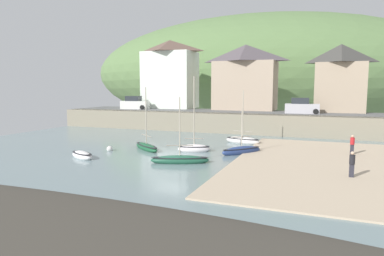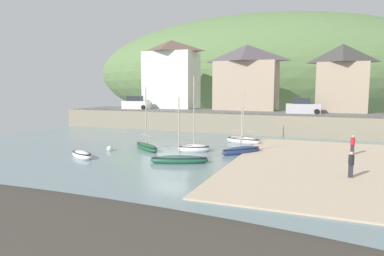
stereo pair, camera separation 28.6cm
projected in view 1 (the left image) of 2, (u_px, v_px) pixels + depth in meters
ground at (118, 192)px, 18.29m from camera, size 48.00×41.00×0.61m
quay_seawall at (229, 121)px, 43.69m from camera, size 48.00×9.40×2.40m
hillside_backdrop at (258, 73)px, 78.95m from camera, size 80.00×44.00×25.30m
waterfront_building_left at (170, 74)px, 54.28m from camera, size 8.09×5.59×10.51m
waterfront_building_centre at (245, 77)px, 50.03m from camera, size 8.97×5.49×9.31m
waterfront_building_right at (340, 78)px, 45.50m from camera, size 6.48×5.01×8.84m
sailboat_tall_mast at (82, 155)px, 27.85m from camera, size 2.99×2.18×0.73m
sailboat_far_left at (180, 160)px, 26.03m from camera, size 4.50×2.69×5.12m
fishing_boat_green at (243, 140)px, 35.23m from camera, size 3.85×2.08×5.55m
sailboat_white_hull at (147, 147)px, 31.66m from camera, size 4.01×3.53×5.82m
sailboat_blue_trim at (241, 150)px, 29.65m from camera, size 3.22×3.64×3.94m
rowboat_small_beached at (194, 148)px, 30.63m from camera, size 3.07×2.11×6.81m
parked_car_near_slipway at (135, 104)px, 52.02m from camera, size 4.27×2.17×1.95m
parked_car_by_wall at (302, 107)px, 43.36m from camera, size 4.19×1.92×1.95m
person_on_slipway at (352, 163)px, 21.48m from camera, size 0.34×0.34×1.62m
person_near_water at (352, 144)px, 28.83m from camera, size 0.34×0.34×1.62m
mooring_buoy at (110, 149)px, 31.02m from camera, size 0.54×0.54×0.54m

